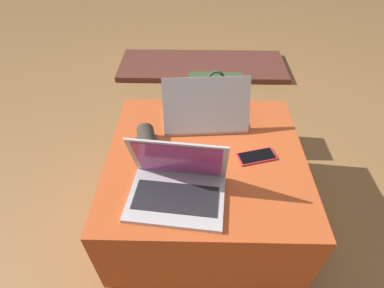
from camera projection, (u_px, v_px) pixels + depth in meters
name	position (u px, v px, depth m)	size (l,w,h in m)	color
ground_plane	(203.00, 214.00, 1.50)	(14.00, 14.00, 0.00)	#9E7042
ottoman	(205.00, 187.00, 1.36)	(0.80, 0.77, 0.43)	maroon
laptop_near	(177.00, 185.00, 1.04)	(0.36, 0.27, 0.24)	silver
laptop_far	(205.00, 113.00, 1.33)	(0.38, 0.27, 0.24)	#B7B7BC
cell_phone	(257.00, 156.00, 1.20)	(0.17, 0.11, 0.01)	red
backpack	(214.00, 114.00, 1.76)	(0.30, 0.25, 0.50)	#385133
wrist_brace	(147.00, 143.00, 1.21)	(0.11, 0.18, 0.07)	#3D332D
fireplace_hearth	(202.00, 66.00, 2.56)	(1.40, 0.50, 0.04)	brown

